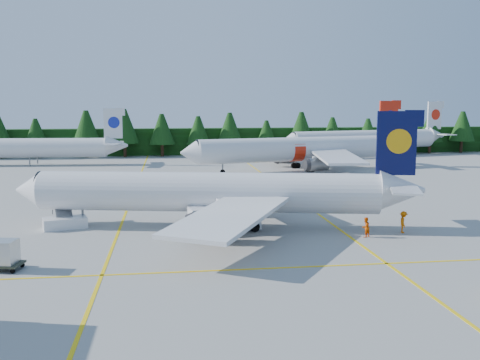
{
  "coord_description": "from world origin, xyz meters",
  "views": [
    {
      "loc": [
        -9.43,
        -41.42,
        11.3
      ],
      "look_at": [
        -2.01,
        13.56,
        3.5
      ],
      "focal_mm": 40.0,
      "sensor_mm": 36.0,
      "label": 1
    }
  ],
  "objects": [
    {
      "name": "ground",
      "position": [
        0.0,
        0.0,
        0.0
      ],
      "size": [
        320.0,
        320.0,
        0.0
      ],
      "primitive_type": "plane",
      "color": "gray",
      "rests_on": "ground"
    },
    {
      "name": "taxi_stripe_a",
      "position": [
        -14.0,
        20.0,
        0.01
      ],
      "size": [
        0.25,
        120.0,
        0.01
      ],
      "primitive_type": "cube",
      "color": "yellow",
      "rests_on": "ground"
    },
    {
      "name": "taxi_stripe_b",
      "position": [
        6.0,
        20.0,
        0.01
      ],
      "size": [
        0.25,
        120.0,
        0.01
      ],
      "primitive_type": "cube",
      "color": "yellow",
      "rests_on": "ground"
    },
    {
      "name": "taxi_stripe_cross",
      "position": [
        0.0,
        -6.0,
        0.01
      ],
      "size": [
        80.0,
        0.25,
        0.01
      ],
      "primitive_type": "cube",
      "color": "yellow",
      "rests_on": "ground"
    },
    {
      "name": "treeline_hedge",
      "position": [
        0.0,
        82.0,
        3.0
      ],
      "size": [
        220.0,
        4.0,
        6.0
      ],
      "primitive_type": "cube",
      "color": "black",
      "rests_on": "ground"
    },
    {
      "name": "airliner_navy",
      "position": [
        -6.52,
        7.46,
        3.24
      ],
      "size": [
        36.66,
        29.87,
        10.78
      ],
      "rotation": [
        0.0,
        0.0,
        -0.2
      ],
      "color": "silver",
      "rests_on": "ground"
    },
    {
      "name": "airliner_red",
      "position": [
        11.75,
        48.68,
        3.63
      ],
      "size": [
        40.9,
        33.28,
        12.07
      ],
      "rotation": [
        0.0,
        0.0,
        0.23
      ],
      "color": "silver",
      "rests_on": "ground"
    },
    {
      "name": "airliner_far_left",
      "position": [
        -37.6,
        63.75,
        3.35
      ],
      "size": [
        36.74,
        5.73,
        10.68
      ],
      "rotation": [
        0.0,
        0.0,
        -0.06
      ],
      "color": "silver",
      "rests_on": "ground"
    },
    {
      "name": "airliner_far_right",
      "position": [
        32.6,
        71.71,
        3.79
      ],
      "size": [
        40.83,
        13.35,
        12.09
      ],
      "rotation": [
        0.0,
        0.0,
        0.25
      ],
      "color": "silver",
      "rests_on": "ground"
    },
    {
      "name": "airstairs",
      "position": [
        -19.09,
        8.91,
        0.75
      ],
      "size": [
        4.25,
        5.77,
        3.46
      ],
      "rotation": [
        0.0,
        0.0,
        0.28
      ],
      "color": "silver",
      "rests_on": "ground"
    },
    {
      "name": "service_truck",
      "position": [
        -4.51,
        5.46,
        1.51
      ],
      "size": [
        6.64,
        3.45,
        3.05
      ],
      "rotation": [
        0.0,
        0.0,
        0.19
      ],
      "color": "white",
      "rests_on": "ground"
    },
    {
      "name": "crew_a",
      "position": [
        -5.42,
        0.64,
        0.87
      ],
      "size": [
        0.67,
        0.47,
        1.74
      ],
      "primitive_type": "imported",
      "rotation": [
        0.0,
        0.0,
        0.09
      ],
      "color": "#DA4604",
      "rests_on": "ground"
    },
    {
      "name": "crew_b",
      "position": [
        7.31,
        1.69,
        0.87
      ],
      "size": [
        1.06,
        1.0,
        1.73
      ],
      "primitive_type": "imported",
      "rotation": [
        0.0,
        0.0,
        3.68
      ],
      "color": "#E75004",
      "rests_on": "ground"
    },
    {
      "name": "crew_c",
      "position": [
        11.2,
        2.71,
        0.98
      ],
      "size": [
        0.79,
        0.95,
        1.96
      ],
      "primitive_type": "imported",
      "rotation": [
        0.0,
        0.0,
        1.23
      ],
      "color": "#E16404",
      "rests_on": "ground"
    }
  ]
}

